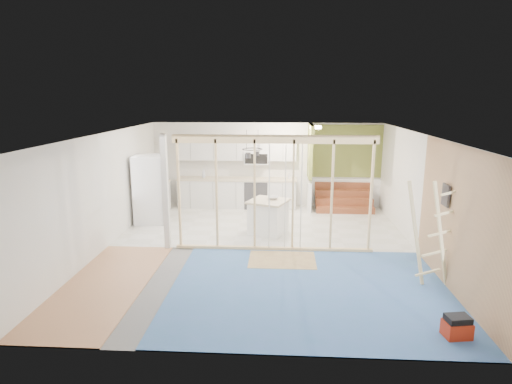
# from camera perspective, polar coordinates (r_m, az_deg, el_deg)

# --- Properties ---
(room) EXTENTS (7.01, 8.01, 2.61)m
(room) POSITION_cam_1_polar(r_m,az_deg,el_deg) (9.35, 0.55, -0.27)
(room) COLOR slate
(room) RESTS_ON ground
(floor_overlays) EXTENTS (7.00, 8.00, 0.03)m
(floor_overlays) POSITION_cam_1_polar(r_m,az_deg,el_deg) (9.78, 0.98, -7.58)
(floor_overlays) COLOR silver
(floor_overlays) RESTS_ON room
(stud_frame) EXTENTS (4.66, 0.14, 2.60)m
(stud_frame) POSITION_cam_1_polar(r_m,az_deg,el_deg) (9.30, -0.78, 1.40)
(stud_frame) COLOR beige
(stud_frame) RESTS_ON room
(base_cabinets) EXTENTS (4.45, 2.24, 0.93)m
(base_cabinets) POSITION_cam_1_polar(r_m,az_deg,el_deg) (12.97, -5.82, -0.41)
(base_cabinets) COLOR silver
(base_cabinets) RESTS_ON room
(upper_cabinets) EXTENTS (3.60, 0.41, 0.85)m
(upper_cabinets) POSITION_cam_1_polar(r_m,az_deg,el_deg) (13.07, -2.29, 5.77)
(upper_cabinets) COLOR silver
(upper_cabinets) RESTS_ON room
(green_partition) EXTENTS (2.25, 1.51, 2.60)m
(green_partition) POSITION_cam_1_polar(r_m,az_deg,el_deg) (13.09, 10.35, 1.70)
(green_partition) COLOR olive
(green_partition) RESTS_ON room
(pot_rack) EXTENTS (0.52, 0.52, 0.72)m
(pot_rack) POSITION_cam_1_polar(r_m,az_deg,el_deg) (11.10, -0.53, 5.46)
(pot_rack) COLOR black
(pot_rack) RESTS_ON room
(sheathing_panel) EXTENTS (0.02, 4.00, 2.60)m
(sheathing_panel) POSITION_cam_1_polar(r_m,az_deg,el_deg) (8.00, 25.56, -3.81)
(sheathing_panel) COLOR tan
(sheathing_panel) RESTS_ON room
(electrical_panel) EXTENTS (0.04, 0.30, 0.40)m
(electrical_panel) POSITION_cam_1_polar(r_m,az_deg,el_deg) (8.44, 23.99, -0.39)
(electrical_panel) COLOR #3B3B40
(electrical_panel) RESTS_ON room
(ceiling_light) EXTENTS (0.32, 0.32, 0.08)m
(ceiling_light) POSITION_cam_1_polar(r_m,az_deg,el_deg) (12.16, 7.97, 8.55)
(ceiling_light) COLOR #FFEABF
(ceiling_light) RESTS_ON room
(fridge) EXTENTS (0.94, 0.91, 1.86)m
(fridge) POSITION_cam_1_polar(r_m,az_deg,el_deg) (11.87, -14.00, 0.32)
(fridge) COLOR silver
(fridge) RESTS_ON room
(island) EXTENTS (1.15, 1.15, 0.87)m
(island) POSITION_cam_1_polar(r_m,az_deg,el_deg) (10.72, 1.64, -3.37)
(island) COLOR white
(island) RESTS_ON room
(bowl) EXTENTS (0.34, 0.34, 0.07)m
(bowl) POSITION_cam_1_polar(r_m,az_deg,el_deg) (10.71, 2.27, -0.78)
(bowl) COLOR beige
(bowl) RESTS_ON island
(soap_bottle_a) EXTENTS (0.14, 0.14, 0.28)m
(soap_bottle_a) POSITION_cam_1_polar(r_m,az_deg,el_deg) (13.28, -7.00, 2.53)
(soap_bottle_a) COLOR silver
(soap_bottle_a) RESTS_ON base_cabinets
(soap_bottle_b) EXTENTS (0.09, 0.09, 0.18)m
(soap_bottle_b) POSITION_cam_1_polar(r_m,az_deg,el_deg) (13.05, 4.45, 2.17)
(soap_bottle_b) COLOR silver
(soap_bottle_b) RESTS_ON base_cabinets
(toolbox) EXTENTS (0.40, 0.33, 0.34)m
(toolbox) POSITION_cam_1_polar(r_m,az_deg,el_deg) (7.03, 25.22, -16.02)
(toolbox) COLOR #A9260F
(toolbox) RESTS_ON room
(ladder) EXTENTS (1.05, 0.13, 1.96)m
(ladder) POSITION_cam_1_polar(r_m,az_deg,el_deg) (8.24, 22.35, -5.21)
(ladder) COLOR beige
(ladder) RESTS_ON room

